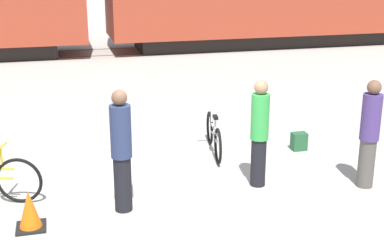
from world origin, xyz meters
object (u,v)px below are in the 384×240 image
traffic_cone (30,211)px  person_in_purple (369,134)px  person_in_navy (121,150)px  backpack (299,141)px  bicycle_silver (214,135)px  person_in_green (259,133)px

traffic_cone → person_in_purple: bearing=1.1°
person_in_navy → backpack: size_ratio=5.33×
bicycle_silver → traffic_cone: bearing=-146.5°
backpack → person_in_navy: bearing=-154.9°
backpack → person_in_purple: bearing=-80.6°
person_in_navy → traffic_cone: 1.49m
bicycle_silver → backpack: (1.63, -0.25, -0.18)m
person_in_green → person_in_navy: person_in_navy is taller
bicycle_silver → backpack: bearing=-8.8°
bicycle_silver → person_in_purple: (1.93, -2.06, 0.55)m
traffic_cone → person_in_green: bearing=9.2°
person_in_green → backpack: person_in_green is taller
person_in_green → backpack: 2.04m
person_in_green → backpack: size_ratio=5.13×
bicycle_silver → person_in_purple: 2.87m
traffic_cone → backpack: bearing=21.3°
backpack → traffic_cone: (-4.88, -1.91, 0.08)m
bicycle_silver → person_in_navy: person_in_navy is taller
bicycle_silver → person_in_green: 1.70m
person_in_green → person_in_navy: (-2.22, -0.34, 0.03)m
person_in_purple → bicycle_silver: bearing=-102.1°
person_in_purple → backpack: (-0.30, 1.81, -0.73)m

